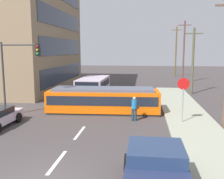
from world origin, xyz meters
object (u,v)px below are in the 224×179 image
at_px(utility_pole_far, 184,51).
at_px(utility_pole_distant, 176,51).
at_px(stop_sign, 183,91).
at_px(streetcar_tram, 103,100).
at_px(utility_pole_mid, 193,60).
at_px(pedestrian_crossing, 134,107).
at_px(traffic_light_mast, 17,65).
at_px(city_bus, 93,86).
at_px(pickup_truck_parked, 156,174).

distance_m(utility_pole_far, utility_pole_distant, 9.16).
distance_m(stop_sign, utility_pole_distant, 30.87).
bearing_deg(stop_sign, streetcar_tram, 155.30).
xyz_separation_m(utility_pole_far, utility_pole_distant, (0.01, 9.16, -0.00)).
bearing_deg(utility_pole_mid, stop_sign, -102.73).
bearing_deg(utility_pole_mid, utility_pole_distant, 88.76).
relative_size(pedestrian_crossing, traffic_light_mast, 0.31).
height_order(utility_pole_far, utility_pole_distant, utility_pole_far).
relative_size(city_bus, stop_sign, 2.03).
height_order(stop_sign, utility_pole_mid, utility_pole_mid).
xyz_separation_m(city_bus, pickup_truck_parked, (5.57, -17.94, -0.31)).
bearing_deg(utility_pole_distant, pickup_truck_parked, -97.53).
bearing_deg(streetcar_tram, pickup_truck_parked, -72.85).
bearing_deg(utility_pole_mid, traffic_light_mast, -140.84).
height_order(pickup_truck_parked, utility_pole_far, utility_pole_far).
relative_size(stop_sign, utility_pole_mid, 0.41).
relative_size(stop_sign, utility_pole_far, 0.33).
distance_m(city_bus, stop_sign, 12.02).
relative_size(streetcar_tram, city_bus, 1.47).
bearing_deg(utility_pole_distant, utility_pole_far, -90.06).
distance_m(pedestrian_crossing, pickup_truck_parked, 9.18).
height_order(pedestrian_crossing, utility_pole_distant, utility_pole_distant).
xyz_separation_m(streetcar_tram, stop_sign, (5.57, -2.56, 1.21)).
distance_m(city_bus, traffic_light_mast, 9.78).
height_order(stop_sign, utility_pole_far, utility_pole_far).
distance_m(pickup_truck_parked, utility_pole_mid, 21.53).
xyz_separation_m(pedestrian_crossing, utility_pole_far, (6.23, 21.08, 3.65)).
distance_m(stop_sign, utility_pole_mid, 12.44).
relative_size(stop_sign, traffic_light_mast, 0.54).
height_order(pickup_truck_parked, utility_pole_distant, utility_pole_distant).
height_order(traffic_light_mast, utility_pole_distant, utility_pole_distant).
bearing_deg(city_bus, pedestrian_crossing, -62.79).
bearing_deg(city_bus, stop_sign, -50.26).
relative_size(traffic_light_mast, utility_pole_distant, 0.60).
relative_size(utility_pole_mid, utility_pole_far, 0.80).
xyz_separation_m(city_bus, pedestrian_crossing, (4.53, -8.82, -0.17)).
bearing_deg(stop_sign, city_bus, 129.74).
bearing_deg(utility_pole_distant, utility_pole_mid, -91.24).
relative_size(streetcar_tram, stop_sign, 2.98).
bearing_deg(traffic_light_mast, utility_pole_far, 55.26).
bearing_deg(stop_sign, pedestrian_crossing, 172.97).
distance_m(streetcar_tram, pedestrian_crossing, 3.28).
relative_size(utility_pole_mid, utility_pole_distant, 0.80).
distance_m(pedestrian_crossing, traffic_light_mast, 8.72).
height_order(pedestrian_crossing, traffic_light_mast, traffic_light_mast).
height_order(city_bus, traffic_light_mast, traffic_light_mast).
bearing_deg(utility_pole_far, pickup_truck_parked, -99.76).
bearing_deg(pedestrian_crossing, traffic_light_mast, 178.86).
height_order(pickup_truck_parked, traffic_light_mast, traffic_light_mast).
height_order(streetcar_tram, utility_pole_distant, utility_pole_distant).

